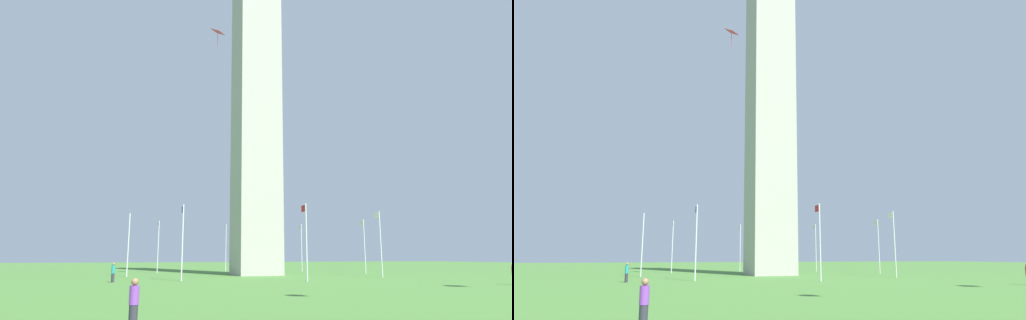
# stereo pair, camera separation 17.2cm
# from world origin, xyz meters

# --- Properties ---
(ground_plane) EXTENTS (260.00, 260.00, 0.00)m
(ground_plane) POSITION_xyz_m (0.00, 0.00, 0.00)
(ground_plane) COLOR #477A33
(obelisk_monument) EXTENTS (5.61, 5.61, 50.98)m
(obelisk_monument) POSITION_xyz_m (0.00, 0.00, 25.49)
(obelisk_monument) COLOR #A8A399
(obelisk_monument) RESTS_ON ground
(flagpole_n) EXTENTS (1.12, 0.14, 7.44)m
(flagpole_n) POSITION_xyz_m (15.95, 0.00, 4.10)
(flagpole_n) COLOR silver
(flagpole_n) RESTS_ON ground
(flagpole_ne) EXTENTS (1.12, 0.14, 7.44)m
(flagpole_ne) POSITION_xyz_m (11.30, 11.23, 4.10)
(flagpole_ne) COLOR silver
(flagpole_ne) RESTS_ON ground
(flagpole_e) EXTENTS (1.12, 0.14, 7.44)m
(flagpole_e) POSITION_xyz_m (0.06, 15.88, 4.10)
(flagpole_e) COLOR silver
(flagpole_e) RESTS_ON ground
(flagpole_se) EXTENTS (1.12, 0.14, 7.44)m
(flagpole_se) POSITION_xyz_m (-11.17, 11.23, 4.10)
(flagpole_se) COLOR silver
(flagpole_se) RESTS_ON ground
(flagpole_s) EXTENTS (1.12, 0.14, 7.44)m
(flagpole_s) POSITION_xyz_m (-15.82, 0.00, 4.10)
(flagpole_s) COLOR silver
(flagpole_s) RESTS_ON ground
(flagpole_sw) EXTENTS (1.12, 0.14, 7.44)m
(flagpole_sw) POSITION_xyz_m (-11.17, -11.23, 4.10)
(flagpole_sw) COLOR silver
(flagpole_sw) RESTS_ON ground
(flagpole_w) EXTENTS (1.12, 0.14, 7.44)m
(flagpole_w) POSITION_xyz_m (0.06, -15.88, 4.10)
(flagpole_w) COLOR silver
(flagpole_w) RESTS_ON ground
(flagpole_nw) EXTENTS (1.12, 0.14, 7.44)m
(flagpole_nw) POSITION_xyz_m (11.30, -11.23, 4.10)
(flagpole_nw) COLOR silver
(flagpole_nw) RESTS_ON ground
(person_purple_shirt) EXTENTS (0.32, 0.32, 1.66)m
(person_purple_shirt) POSITION_xyz_m (-40.80, 17.36, 0.82)
(person_purple_shirt) COLOR #2D2D38
(person_purple_shirt) RESTS_ON ground
(person_teal_shirt) EXTENTS (0.32, 0.32, 1.78)m
(person_teal_shirt) POSITION_xyz_m (-11.57, 17.60, 0.89)
(person_teal_shirt) COLOR #2D2D38
(person_teal_shirt) RESTS_ON ground
(kite_red_diamond) EXTENTS (1.88, 1.89, 2.29)m
(kite_red_diamond) POSITION_xyz_m (-6.80, 7.08, 29.05)
(kite_red_diamond) COLOR red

